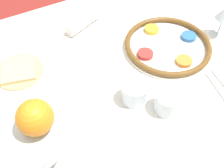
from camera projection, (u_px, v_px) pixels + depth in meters
ground_plane at (117, 158)px, 1.49m from camera, size 8.00×8.00×0.00m
dining_table at (118, 124)px, 1.20m from camera, size 1.47×0.94×0.76m
seder_plate at (167, 45)px, 0.96m from camera, size 0.32×0.32×0.03m
fruit_stand at (30, 137)px, 0.64m from camera, size 0.19×0.19×0.11m
orange_fruit at (35, 118)px, 0.59m from camera, size 0.09×0.09×0.09m
bread_plate at (19, 71)px, 0.89m from camera, size 0.16×0.16×0.02m
napkin_roll at (82, 23)px, 1.03m from camera, size 0.15×0.10×0.05m
cup_near at (168, 102)px, 0.77m from camera, size 0.08×0.08×0.06m
cup_mid at (134, 93)px, 0.80m from camera, size 0.08×0.08×0.06m
fork_right at (222, 92)px, 0.84m from camera, size 0.06×0.17×0.01m
spoon at (82, 19)px, 1.07m from camera, size 0.15×0.07×0.01m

